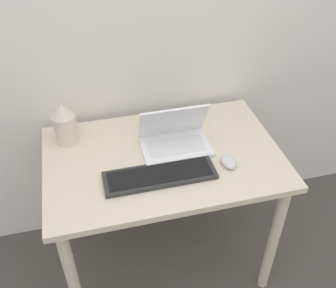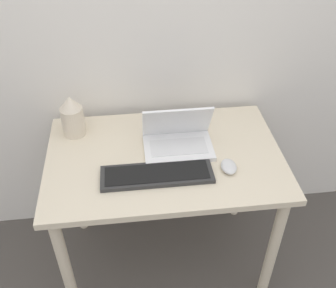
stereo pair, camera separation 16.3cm
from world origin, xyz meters
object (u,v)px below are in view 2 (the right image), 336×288
Objects in this scene: laptop at (178,138)px; mouse at (229,166)px; keyboard at (157,174)px; vase at (72,116)px.

laptop is 0.26m from mouse.
laptop is at bearing 58.87° from keyboard.
laptop is 0.49m from vase.
laptop is 0.22m from keyboard.
mouse is 0.47× the size of vase.
mouse reaches higher than keyboard.
vase reaches higher than keyboard.
keyboard is (-0.11, -0.18, -0.04)m from laptop.
laptop reaches higher than keyboard.
vase is at bearing 136.43° from keyboard.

